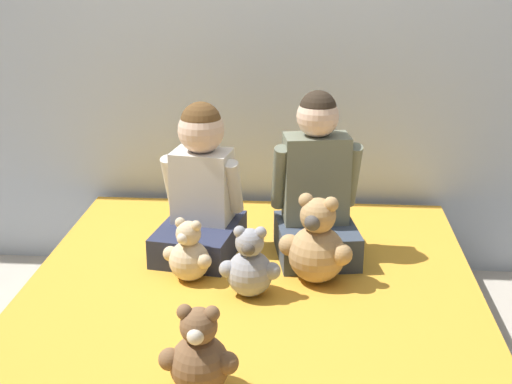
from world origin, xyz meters
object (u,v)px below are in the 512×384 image
at_px(bed, 249,343).
at_px(teddy_bear_between_children, 250,266).
at_px(child_on_right, 316,190).
at_px(teddy_bear_held_by_right_child, 317,246).
at_px(teddy_bear_at_foot_of_bed, 199,356).
at_px(teddy_bear_held_by_left_child, 189,255).
at_px(child_on_left, 201,190).

xyz_separation_m(bed, teddy_bear_between_children, (0.00, 0.03, 0.29)).
relative_size(bed, teddy_bear_between_children, 7.66).
distance_m(child_on_right, teddy_bear_between_children, 0.46).
xyz_separation_m(bed, teddy_bear_held_by_right_child, (0.23, 0.16, 0.32)).
bearing_deg(teddy_bear_held_by_right_child, teddy_bear_at_foot_of_bed, -94.44).
bearing_deg(teddy_bear_at_foot_of_bed, teddy_bear_held_by_left_child, 104.09).
relative_size(teddy_bear_held_by_right_child, teddy_bear_between_children, 1.29).
height_order(child_on_right, teddy_bear_between_children, child_on_right).
relative_size(child_on_left, child_on_right, 0.92).
distance_m(child_on_left, teddy_bear_at_foot_of_bed, 0.97).
bearing_deg(child_on_left, teddy_bear_held_by_right_child, -19.26).
xyz_separation_m(child_on_left, teddy_bear_between_children, (0.23, -0.37, -0.14)).
relative_size(bed, child_on_left, 3.30).
bearing_deg(teddy_bear_between_children, teddy_bear_held_by_right_child, 30.02).
xyz_separation_m(teddy_bear_held_by_left_child, teddy_bear_held_by_right_child, (0.46, 0.03, 0.04)).
bearing_deg(teddy_bear_held_by_right_child, child_on_left, 171.66).
bearing_deg(teddy_bear_held_by_left_child, teddy_bear_at_foot_of_bed, -55.80).
bearing_deg(bed, child_on_right, 60.39).
xyz_separation_m(teddy_bear_held_by_right_child, teddy_bear_at_foot_of_bed, (-0.32, -0.70, -0.03)).
bearing_deg(teddy_bear_at_foot_of_bed, teddy_bear_held_by_right_child, 67.67).
bearing_deg(child_on_right, child_on_left, 169.88).
height_order(teddy_bear_held_by_left_child, teddy_bear_held_by_right_child, teddy_bear_held_by_right_child).
height_order(child_on_left, child_on_right, child_on_right).
distance_m(teddy_bear_held_by_right_child, teddy_bear_at_foot_of_bed, 0.77).
bearing_deg(child_on_left, teddy_bear_at_foot_of_bed, -72.69).
relative_size(teddy_bear_held_by_right_child, teddy_bear_at_foot_of_bed, 1.25).
distance_m(teddy_bear_held_by_left_child, teddy_bear_between_children, 0.25).
bearing_deg(child_on_left, bed, -51.99).
bearing_deg(bed, child_on_left, 118.84).
relative_size(child_on_left, teddy_bear_held_by_left_child, 2.53).
xyz_separation_m(teddy_bear_held_by_left_child, teddy_bear_between_children, (0.23, -0.10, 0.01)).
bearing_deg(child_on_left, teddy_bear_held_by_left_child, -82.18).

